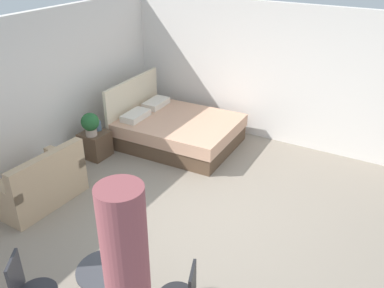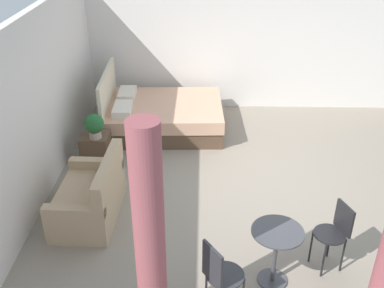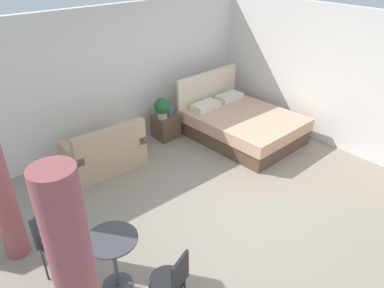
{
  "view_description": "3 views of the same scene",
  "coord_description": "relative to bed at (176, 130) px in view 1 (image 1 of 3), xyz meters",
  "views": [
    {
      "loc": [
        -4.17,
        -2.23,
        3.65
      ],
      "look_at": [
        0.58,
        0.53,
        0.81
      ],
      "focal_mm": 38.39,
      "sensor_mm": 36.0,
      "label": 1
    },
    {
      "loc": [
        -5.78,
        0.84,
        3.88
      ],
      "look_at": [
        -0.33,
        0.97,
        0.86
      ],
      "focal_mm": 41.62,
      "sensor_mm": 36.0,
      "label": 2
    },
    {
      "loc": [
        -3.24,
        -2.78,
        3.53
      ],
      "look_at": [
        -0.17,
        0.82,
        0.88
      ],
      "focal_mm": 33.99,
      "sensor_mm": 36.0,
      "label": 3
    }
  ],
  "objects": [
    {
      "name": "couch",
      "position": [
        -2.67,
        0.74,
        0.0
      ],
      "size": [
        1.31,
        0.82,
        0.89
      ],
      "color": "tan",
      "rests_on": "ground"
    },
    {
      "name": "nightstand",
      "position": [
        -1.16,
        1.0,
        -0.06
      ],
      "size": [
        0.45,
        0.45,
        0.47
      ],
      "color": "brown",
      "rests_on": "ground"
    },
    {
      "name": "wall_right",
      "position": [
        1.16,
        -1.6,
        1.0
      ],
      "size": [
        0.12,
        6.33,
        2.59
      ],
      "primitive_type": "cube",
      "color": "silver",
      "rests_on": "ground"
    },
    {
      "name": "potted_plant",
      "position": [
        -1.26,
        0.96,
        0.41
      ],
      "size": [
        0.32,
        0.32,
        0.42
      ],
      "color": "tan",
      "rests_on": "nightstand"
    },
    {
      "name": "bed",
      "position": [
        0.0,
        0.0,
        0.0
      ],
      "size": [
        1.75,
        2.2,
        1.16
      ],
      "color": "brown",
      "rests_on": "ground"
    },
    {
      "name": "wall_back",
      "position": [
        -1.81,
        1.56,
        1.0
      ],
      "size": [
        8.94,
        0.12,
        2.59
      ],
      "primitive_type": "cube",
      "color": "silver",
      "rests_on": "ground"
    },
    {
      "name": "vase",
      "position": [
        -1.04,
        1.0,
        0.26
      ],
      "size": [
        0.13,
        0.13,
        0.17
      ],
      "color": "slate",
      "rests_on": "nightstand"
    },
    {
      "name": "ground_plane",
      "position": [
        -1.81,
        -1.6,
        -0.3
      ],
      "size": [
        8.94,
        9.33,
        0.02
      ],
      "primitive_type": "cube",
      "color": "gray"
    },
    {
      "name": "cafe_chair_near_couch",
      "position": [
        -4.26,
        -0.96,
        0.26
      ],
      "size": [
        0.56,
        0.56,
        0.92
      ],
      "color": "#2D2D33",
      "rests_on": "ground"
    },
    {
      "name": "balcony_table",
      "position": [
        -3.82,
        -1.6,
        0.21
      ],
      "size": [
        0.58,
        0.58,
        0.73
      ],
      "color": "#3F3F44",
      "rests_on": "ground"
    }
  ]
}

